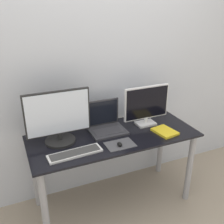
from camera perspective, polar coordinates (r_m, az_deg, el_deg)
ground_plane at (r=2.53m, az=3.34°, el=-23.00°), size 12.00×12.00×0.00m
wall_back at (r=2.43m, az=-3.20°, el=9.62°), size 7.00×0.05×2.50m
desk at (r=2.37m, az=0.34°, el=-8.04°), size 1.47×0.61×0.73m
monitor_left at (r=2.15m, az=-11.62°, el=-1.36°), size 0.53×0.25×0.44m
monitor_right at (r=2.43m, az=7.51°, el=1.53°), size 0.44×0.13×0.38m
laptop at (r=2.36m, az=-1.41°, el=-2.46°), size 0.31×0.26×0.26m
keyboard at (r=2.05m, az=-8.05°, el=-8.89°), size 0.43×0.14×0.02m
mousepad at (r=2.15m, az=1.78°, el=-7.09°), size 0.24×0.16×0.00m
mouse at (r=2.12m, az=1.69°, el=-7.04°), size 0.04×0.06×0.03m
book at (r=2.38m, az=11.42°, el=-4.18°), size 0.19×0.23×0.02m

